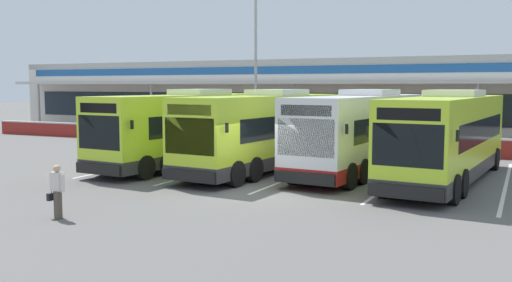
{
  "coord_description": "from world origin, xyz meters",
  "views": [
    {
      "loc": [
        9.06,
        -18.81,
        3.96
      ],
      "look_at": [
        -1.36,
        3.0,
        1.6
      ],
      "focal_mm": 39.95,
      "sensor_mm": 36.0,
      "label": 1
    }
  ],
  "objects_px": {
    "lamp_post_west": "(256,52)",
    "coach_bus_leftmost": "(189,129)",
    "coach_bus_centre": "(362,133)",
    "pedestrian_with_handbag": "(57,190)",
    "coach_bus_left_centre": "(267,132)",
    "coach_bus_right_centre": "(448,139)"
  },
  "relations": [
    {
      "from": "coach_bus_centre",
      "to": "pedestrian_with_handbag",
      "type": "height_order",
      "value": "coach_bus_centre"
    },
    {
      "from": "coach_bus_leftmost",
      "to": "lamp_post_west",
      "type": "xyz_separation_m",
      "value": [
        -2.12,
        12.17,
        4.5
      ]
    },
    {
      "from": "coach_bus_left_centre",
      "to": "lamp_post_west",
      "type": "bearing_deg",
      "value": 117.89
    },
    {
      "from": "coach_bus_leftmost",
      "to": "coach_bus_centre",
      "type": "xyz_separation_m",
      "value": [
        8.42,
        1.49,
        0.0
      ]
    },
    {
      "from": "coach_bus_leftmost",
      "to": "lamp_post_west",
      "type": "bearing_deg",
      "value": 99.9
    },
    {
      "from": "coach_bus_right_centre",
      "to": "lamp_post_west",
      "type": "distance_m",
      "value": 19.25
    },
    {
      "from": "coach_bus_left_centre",
      "to": "coach_bus_centre",
      "type": "relative_size",
      "value": 1.0
    },
    {
      "from": "coach_bus_leftmost",
      "to": "coach_bus_right_centre",
      "type": "distance_m",
      "value": 12.34
    },
    {
      "from": "coach_bus_left_centre",
      "to": "coach_bus_leftmost",
      "type": "bearing_deg",
      "value": -178.36
    },
    {
      "from": "coach_bus_left_centre",
      "to": "lamp_post_west",
      "type": "xyz_separation_m",
      "value": [
        -6.38,
        12.05,
        4.5
      ]
    },
    {
      "from": "lamp_post_west",
      "to": "coach_bus_centre",
      "type": "bearing_deg",
      "value": -45.37
    },
    {
      "from": "coach_bus_centre",
      "to": "pedestrian_with_handbag",
      "type": "xyz_separation_m",
      "value": [
        -5.74,
        -13.07,
        -0.93
      ]
    },
    {
      "from": "pedestrian_with_handbag",
      "to": "lamp_post_west",
      "type": "bearing_deg",
      "value": 101.43
    },
    {
      "from": "coach_bus_leftmost",
      "to": "coach_bus_left_centre",
      "type": "bearing_deg",
      "value": 1.64
    },
    {
      "from": "coach_bus_right_centre",
      "to": "lamp_post_west",
      "type": "relative_size",
      "value": 1.12
    },
    {
      "from": "pedestrian_with_handbag",
      "to": "coach_bus_left_centre",
      "type": "bearing_deg",
      "value": 82.34
    },
    {
      "from": "coach_bus_left_centre",
      "to": "pedestrian_with_handbag",
      "type": "relative_size",
      "value": 7.61
    },
    {
      "from": "coach_bus_right_centre",
      "to": "pedestrian_with_handbag",
      "type": "bearing_deg",
      "value": -129.13
    },
    {
      "from": "coach_bus_leftmost",
      "to": "coach_bus_right_centre",
      "type": "height_order",
      "value": "same"
    },
    {
      "from": "lamp_post_west",
      "to": "coach_bus_leftmost",
      "type": "bearing_deg",
      "value": -80.1
    },
    {
      "from": "coach_bus_leftmost",
      "to": "lamp_post_west",
      "type": "height_order",
      "value": "lamp_post_west"
    },
    {
      "from": "coach_bus_leftmost",
      "to": "coach_bus_centre",
      "type": "height_order",
      "value": "same"
    }
  ]
}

